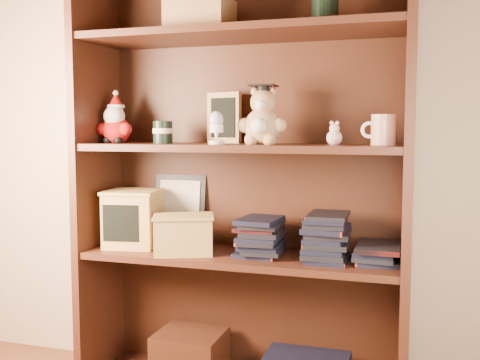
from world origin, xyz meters
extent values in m
cube|color=#C8AF90|center=(0.00, 1.50, 1.25)|extent=(3.00, 0.04, 2.50)
cube|color=#3E1D11|center=(-0.57, 1.30, 0.80)|extent=(0.03, 0.35, 1.60)
cube|color=#3E1D11|center=(0.60, 1.30, 0.80)|extent=(0.03, 0.35, 1.60)
cube|color=#391B0F|center=(0.02, 1.47, 0.80)|extent=(1.20, 0.02, 1.60)
cube|color=#3E1D11|center=(0.02, 1.30, 1.34)|extent=(1.14, 0.33, 0.02)
cube|color=#391B0F|center=(-0.18, 1.30, 0.14)|extent=(0.25, 0.22, 0.18)
cube|color=#9E7547|center=(-0.13, 1.30, 1.41)|extent=(0.22, 0.18, 0.12)
cylinder|color=black|center=(0.32, 1.30, 1.41)|extent=(0.09, 0.09, 0.11)
cube|color=#3E1D11|center=(0.02, 1.30, 0.54)|extent=(1.14, 0.33, 0.02)
cube|color=#3E1D11|center=(0.02, 1.30, 0.94)|extent=(1.14, 0.33, 0.02)
sphere|color=#A50F0F|center=(-0.48, 1.30, 1.00)|extent=(0.11, 0.11, 0.11)
sphere|color=#A50F0F|center=(-0.53, 1.29, 1.00)|extent=(0.05, 0.05, 0.05)
sphere|color=#A50F0F|center=(-0.43, 1.29, 1.00)|extent=(0.05, 0.05, 0.05)
sphere|color=black|center=(-0.50, 1.28, 0.96)|extent=(0.04, 0.04, 0.04)
sphere|color=black|center=(-0.46, 1.28, 0.96)|extent=(0.04, 0.04, 0.04)
sphere|color=white|center=(-0.48, 1.29, 1.05)|extent=(0.08, 0.08, 0.08)
sphere|color=#D8B293|center=(-0.48, 1.30, 1.07)|extent=(0.06, 0.06, 0.06)
cone|color=#A50F0F|center=(-0.48, 1.30, 1.11)|extent=(0.06, 0.06, 0.05)
sphere|color=white|center=(-0.48, 1.30, 1.14)|extent=(0.02, 0.02, 0.02)
cylinder|color=white|center=(-0.48, 1.30, 1.09)|extent=(0.07, 0.07, 0.01)
cylinder|color=black|center=(-0.29, 1.30, 0.99)|extent=(0.07, 0.07, 0.08)
cylinder|color=beige|center=(-0.29, 1.30, 1.00)|extent=(0.07, 0.07, 0.02)
cube|color=#9E7547|center=(-0.08, 1.42, 1.05)|extent=(0.15, 0.06, 0.19)
cube|color=black|center=(-0.08, 1.41, 1.05)|extent=(0.11, 0.04, 0.15)
cube|color=#9E7547|center=(-0.08, 1.45, 0.97)|extent=(0.08, 0.08, 0.01)
cylinder|color=white|center=(-0.05, 1.23, 0.96)|extent=(0.06, 0.06, 0.01)
cone|color=white|center=(-0.05, 1.23, 0.98)|extent=(0.02, 0.02, 0.04)
cylinder|color=white|center=(-0.05, 1.23, 1.01)|extent=(0.05, 0.05, 0.03)
ellipsoid|color=silver|center=(-0.05, 1.23, 1.04)|extent=(0.05, 0.05, 0.06)
sphere|color=tan|center=(0.10, 1.30, 1.01)|extent=(0.13, 0.13, 0.13)
sphere|color=white|center=(0.10, 1.25, 1.01)|extent=(0.06, 0.06, 0.06)
sphere|color=tan|center=(0.04, 1.29, 1.02)|extent=(0.05, 0.05, 0.05)
sphere|color=tan|center=(0.17, 1.29, 1.02)|extent=(0.05, 0.05, 0.05)
sphere|color=tan|center=(0.07, 1.27, 0.97)|extent=(0.05, 0.05, 0.05)
sphere|color=tan|center=(0.14, 1.27, 0.97)|extent=(0.05, 0.05, 0.05)
sphere|color=tan|center=(0.10, 1.30, 1.10)|extent=(0.09, 0.09, 0.09)
sphere|color=white|center=(0.10, 1.27, 1.09)|extent=(0.04, 0.04, 0.04)
sphere|color=tan|center=(0.07, 1.31, 1.14)|extent=(0.03, 0.03, 0.03)
sphere|color=tan|center=(0.14, 1.31, 1.14)|extent=(0.03, 0.03, 0.03)
cylinder|color=black|center=(0.10, 1.30, 1.15)|extent=(0.04, 0.04, 0.02)
cube|color=black|center=(0.10, 1.30, 1.16)|extent=(0.09, 0.09, 0.01)
cylinder|color=#A50F0F|center=(0.15, 1.29, 1.15)|extent=(0.00, 0.04, 0.03)
sphere|color=beige|center=(0.35, 1.30, 0.97)|extent=(0.05, 0.05, 0.05)
sphere|color=beige|center=(0.35, 1.30, 1.01)|extent=(0.03, 0.03, 0.03)
sphere|color=beige|center=(0.35, 1.30, 1.02)|extent=(0.01, 0.01, 0.01)
sphere|color=beige|center=(0.36, 1.30, 1.02)|extent=(0.01, 0.01, 0.01)
cylinder|color=silver|center=(0.52, 1.30, 1.00)|extent=(0.08, 0.08, 0.10)
torus|color=white|center=(0.47, 1.30, 1.00)|extent=(0.06, 0.01, 0.06)
cube|color=black|center=(-0.28, 1.45, 0.69)|extent=(0.22, 0.05, 0.27)
cube|color=beige|center=(-0.28, 1.43, 0.69)|extent=(0.17, 0.04, 0.23)
cube|color=tan|center=(-0.42, 1.30, 0.66)|extent=(0.22, 0.22, 0.21)
cube|color=black|center=(-0.42, 1.21, 0.66)|extent=(0.14, 0.03, 0.14)
cube|color=tan|center=(-0.42, 1.30, 0.76)|extent=(0.23, 0.23, 0.01)
cube|color=tan|center=(-0.18, 1.24, 0.62)|extent=(0.25, 0.21, 0.13)
cube|color=black|center=(-0.18, 1.17, 0.62)|extent=(0.15, 0.06, 0.09)
cube|color=tan|center=(-0.18, 1.24, 0.69)|extent=(0.26, 0.23, 0.01)
cube|color=black|center=(0.10, 1.30, 0.56)|extent=(0.14, 0.20, 0.02)
cube|color=black|center=(0.10, 1.30, 0.57)|extent=(0.14, 0.20, 0.02)
cube|color=black|center=(0.10, 1.30, 0.59)|extent=(0.14, 0.20, 0.02)
cube|color=black|center=(0.10, 1.30, 0.61)|extent=(0.14, 0.20, 0.02)
cube|color=black|center=(0.10, 1.30, 0.62)|extent=(0.14, 0.20, 0.02)
cube|color=black|center=(0.10, 1.30, 0.64)|extent=(0.14, 0.20, 0.02)
cube|color=black|center=(0.10, 1.30, 0.65)|extent=(0.14, 0.20, 0.02)
cube|color=black|center=(0.10, 1.30, 0.67)|extent=(0.14, 0.20, 0.02)
cube|color=black|center=(0.10, 1.30, 0.69)|extent=(0.14, 0.20, 0.02)
cube|color=black|center=(0.34, 1.30, 0.56)|extent=(0.14, 0.20, 0.02)
cube|color=black|center=(0.34, 1.30, 0.57)|extent=(0.14, 0.20, 0.02)
cube|color=black|center=(0.34, 1.30, 0.59)|extent=(0.14, 0.20, 0.02)
cube|color=black|center=(0.34, 1.30, 0.61)|extent=(0.14, 0.20, 0.02)
cube|color=black|center=(0.34, 1.30, 0.62)|extent=(0.14, 0.20, 0.02)
cube|color=black|center=(0.34, 1.30, 0.64)|extent=(0.14, 0.20, 0.02)
cube|color=black|center=(0.34, 1.30, 0.65)|extent=(0.14, 0.20, 0.02)
cube|color=black|center=(0.34, 1.30, 0.67)|extent=(0.14, 0.20, 0.02)
cube|color=black|center=(0.34, 1.30, 0.69)|extent=(0.14, 0.20, 0.02)
cube|color=black|center=(0.34, 1.30, 0.70)|extent=(0.14, 0.20, 0.02)
cube|color=black|center=(0.51, 1.30, 0.56)|extent=(0.14, 0.20, 0.02)
cube|color=black|center=(0.51, 1.30, 0.57)|extent=(0.14, 0.20, 0.02)
cube|color=black|center=(0.51, 1.30, 0.59)|extent=(0.14, 0.20, 0.02)
cube|color=black|center=(0.51, 1.30, 0.61)|extent=(0.14, 0.20, 0.02)
camera|label=1|loc=(0.62, -0.62, 1.01)|focal=42.00mm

